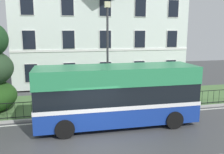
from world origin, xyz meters
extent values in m
cube|color=#424344|center=(0.00, 0.00, -0.03)|extent=(60.00, 56.00, 0.06)
cube|color=silver|center=(0.00, 3.65, 0.00)|extent=(54.00, 0.14, 0.01)
cube|color=#9E9E99|center=(0.00, 4.12, 0.06)|extent=(57.00, 0.24, 0.12)
cube|color=#4C713E|center=(0.00, 6.94, 0.06)|extent=(57.00, 5.39, 0.12)
cube|color=silver|center=(2.64, 16.76, 4.65)|extent=(16.17, 10.89, 9.06)
cube|color=white|center=(2.64, 11.29, 3.50)|extent=(16.17, 0.06, 0.20)
cube|color=#2D333D|center=(2.64, 11.28, 1.22)|extent=(1.10, 0.06, 2.20)
cube|color=white|center=(-3.83, 11.28, 1.65)|extent=(1.11, 0.04, 1.63)
cube|color=black|center=(-3.83, 11.26, 1.65)|extent=(1.01, 0.03, 1.53)
cube|color=white|center=(-0.59, 11.28, 1.65)|extent=(1.11, 0.04, 1.63)
cube|color=black|center=(-0.59, 11.26, 1.65)|extent=(1.01, 0.03, 1.53)
cube|color=white|center=(2.64, 11.28, 1.65)|extent=(1.11, 0.04, 1.63)
cube|color=black|center=(2.64, 11.26, 1.65)|extent=(1.01, 0.03, 1.53)
cube|color=white|center=(5.88, 11.28, 1.65)|extent=(1.11, 0.04, 1.63)
cube|color=black|center=(5.88, 11.26, 1.65)|extent=(1.01, 0.03, 1.53)
cube|color=white|center=(9.11, 11.28, 1.65)|extent=(1.11, 0.04, 1.63)
cube|color=black|center=(9.11, 11.26, 1.65)|extent=(1.01, 0.03, 1.53)
cube|color=white|center=(-3.83, 11.28, 4.44)|extent=(1.11, 0.04, 1.63)
cube|color=black|center=(-3.83, 11.26, 4.44)|extent=(1.01, 0.03, 1.53)
cube|color=white|center=(-0.59, 11.28, 4.44)|extent=(1.11, 0.04, 1.63)
cube|color=black|center=(-0.59, 11.26, 4.44)|extent=(1.01, 0.03, 1.53)
cube|color=white|center=(2.64, 11.28, 4.44)|extent=(1.11, 0.04, 1.63)
cube|color=black|center=(2.64, 11.26, 4.44)|extent=(1.01, 0.03, 1.53)
cube|color=white|center=(5.88, 11.28, 4.44)|extent=(1.11, 0.04, 1.63)
cube|color=black|center=(5.88, 11.26, 4.44)|extent=(1.01, 0.03, 1.53)
cube|color=white|center=(9.11, 11.28, 4.44)|extent=(1.11, 0.04, 1.63)
cube|color=black|center=(9.11, 11.26, 4.44)|extent=(1.01, 0.03, 1.53)
cube|color=white|center=(-3.83, 11.28, 7.23)|extent=(1.11, 0.04, 1.63)
cube|color=black|center=(-3.83, 11.26, 7.23)|extent=(1.01, 0.03, 1.53)
cube|color=white|center=(-0.59, 11.28, 7.23)|extent=(1.11, 0.04, 1.63)
cube|color=black|center=(-0.59, 11.26, 7.23)|extent=(1.01, 0.03, 1.53)
cube|color=white|center=(2.64, 11.28, 7.23)|extent=(1.11, 0.04, 1.63)
cube|color=black|center=(2.64, 11.26, 7.23)|extent=(1.01, 0.03, 1.53)
cube|color=white|center=(5.88, 11.28, 7.23)|extent=(1.11, 0.04, 1.63)
cube|color=black|center=(5.88, 11.26, 7.23)|extent=(1.01, 0.03, 1.53)
cube|color=white|center=(9.11, 11.28, 7.23)|extent=(1.11, 0.04, 1.63)
cube|color=black|center=(9.11, 11.26, 7.23)|extent=(1.01, 0.03, 1.53)
cube|color=black|center=(2.64, 4.40, 1.07)|extent=(19.02, 0.04, 0.04)
cube|color=black|center=(2.64, 4.40, 0.20)|extent=(19.02, 0.04, 0.04)
cylinder|color=black|center=(-4.60, 4.40, 0.59)|extent=(0.02, 0.02, 0.95)
cylinder|color=black|center=(-4.15, 4.40, 0.59)|extent=(0.02, 0.02, 0.95)
cylinder|color=black|center=(-3.70, 4.40, 0.59)|extent=(0.02, 0.02, 0.95)
cylinder|color=black|center=(-3.25, 4.40, 0.59)|extent=(0.02, 0.02, 0.95)
cylinder|color=black|center=(-2.79, 4.40, 0.59)|extent=(0.02, 0.02, 0.95)
cylinder|color=black|center=(-2.34, 4.40, 0.59)|extent=(0.02, 0.02, 0.95)
cylinder|color=black|center=(-1.89, 4.40, 0.59)|extent=(0.02, 0.02, 0.95)
cylinder|color=black|center=(-1.43, 4.40, 0.59)|extent=(0.02, 0.02, 0.95)
cylinder|color=black|center=(-0.98, 4.40, 0.59)|extent=(0.02, 0.02, 0.95)
cylinder|color=black|center=(-0.53, 4.40, 0.59)|extent=(0.02, 0.02, 0.95)
cylinder|color=black|center=(-0.08, 4.40, 0.59)|extent=(0.02, 0.02, 0.95)
cylinder|color=black|center=(0.38, 4.40, 0.59)|extent=(0.02, 0.02, 0.95)
cylinder|color=black|center=(0.83, 4.40, 0.59)|extent=(0.02, 0.02, 0.95)
cylinder|color=black|center=(1.28, 4.40, 0.59)|extent=(0.02, 0.02, 0.95)
cylinder|color=black|center=(1.74, 4.40, 0.59)|extent=(0.02, 0.02, 0.95)
cylinder|color=black|center=(2.19, 4.40, 0.59)|extent=(0.02, 0.02, 0.95)
cylinder|color=black|center=(2.64, 4.40, 0.59)|extent=(0.02, 0.02, 0.95)
cylinder|color=black|center=(3.09, 4.40, 0.59)|extent=(0.02, 0.02, 0.95)
cylinder|color=black|center=(3.55, 4.40, 0.59)|extent=(0.02, 0.02, 0.95)
cylinder|color=black|center=(4.00, 4.40, 0.59)|extent=(0.02, 0.02, 0.95)
cylinder|color=black|center=(4.45, 4.40, 0.59)|extent=(0.02, 0.02, 0.95)
cylinder|color=black|center=(4.91, 4.40, 0.59)|extent=(0.02, 0.02, 0.95)
cylinder|color=black|center=(5.36, 4.40, 0.59)|extent=(0.02, 0.02, 0.95)
cylinder|color=black|center=(5.81, 4.40, 0.59)|extent=(0.02, 0.02, 0.95)
cylinder|color=black|center=(6.26, 4.40, 0.59)|extent=(0.02, 0.02, 0.95)
cylinder|color=black|center=(6.72, 4.40, 0.59)|extent=(0.02, 0.02, 0.95)
cylinder|color=black|center=(7.17, 4.40, 0.59)|extent=(0.02, 0.02, 0.95)
cylinder|color=black|center=(7.62, 4.40, 0.59)|extent=(0.02, 0.02, 0.95)
cylinder|color=black|center=(8.08, 4.40, 0.59)|extent=(0.02, 0.02, 0.95)
cylinder|color=black|center=(8.53, 4.40, 0.59)|extent=(0.02, 0.02, 0.95)
cylinder|color=black|center=(8.98, 4.40, 0.59)|extent=(0.02, 0.02, 0.95)
cylinder|color=black|center=(9.43, 4.40, 0.59)|extent=(0.02, 0.02, 0.95)
cube|color=navy|center=(1.45, 2.49, 0.81)|extent=(8.74, 2.67, 1.09)
cube|color=white|center=(1.45, 2.49, 1.31)|extent=(8.76, 2.69, 0.20)
cube|color=black|center=(1.45, 2.49, 1.87)|extent=(8.66, 2.62, 1.03)
cube|color=#2B8753|center=(1.45, 2.49, 2.84)|extent=(8.74, 2.67, 0.91)
cube|color=black|center=(5.82, 2.41, 1.82)|extent=(0.10, 2.10, 0.95)
cube|color=black|center=(5.82, 2.41, 2.79)|extent=(0.09, 1.80, 0.58)
cylinder|color=silver|center=(5.83, 3.21, 0.48)|extent=(0.04, 0.20, 0.20)
cylinder|color=silver|center=(5.80, 1.61, 0.48)|extent=(0.04, 0.20, 0.20)
cylinder|color=black|center=(4.34, 3.64, 0.48)|extent=(0.97, 0.32, 0.96)
cylinder|color=black|center=(4.30, 1.24, 0.48)|extent=(0.97, 0.32, 0.96)
cylinder|color=black|center=(-1.39, 3.75, 0.48)|extent=(0.97, 0.32, 0.96)
cylinder|color=black|center=(-1.44, 1.35, 0.48)|extent=(0.97, 0.32, 0.96)
cylinder|color=#333338|center=(1.57, 5.39, 3.36)|extent=(0.14, 0.14, 6.48)
cube|color=beige|center=(1.57, 5.39, 6.78)|extent=(0.36, 0.24, 0.36)
camera|label=1|loc=(-1.71, -9.78, 5.10)|focal=38.32mm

